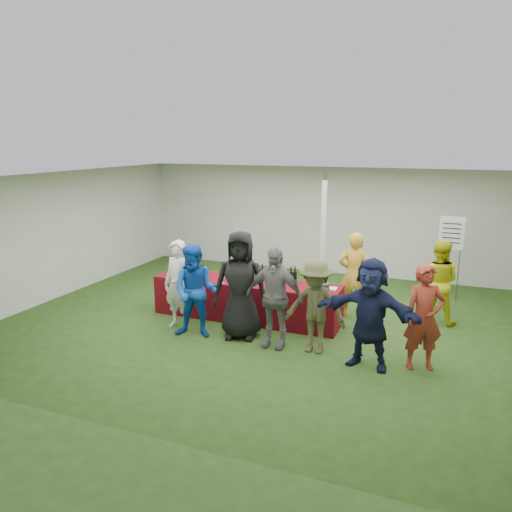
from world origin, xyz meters
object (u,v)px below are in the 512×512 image
at_px(customer_4, 315,307).
at_px(customer_5, 370,313).
at_px(customer_2, 240,285).
at_px(customer_3, 274,297).
at_px(customer_0, 178,285).
at_px(staff_back, 438,282).
at_px(customer_6, 424,317).
at_px(serving_table, 246,300).
at_px(customer_1, 195,291).
at_px(dump_bucket, 323,288).
at_px(wine_list_sign, 451,239).
at_px(staff_pourer, 354,275).

relative_size(customer_4, customer_5, 0.91).
height_order(customer_2, customer_3, customer_2).
bearing_deg(customer_2, customer_0, 167.81).
distance_m(staff_back, customer_3, 3.28).
bearing_deg(customer_0, customer_5, 4.04).
distance_m(customer_4, customer_6, 1.64).
bearing_deg(serving_table, customer_1, -112.03).
bearing_deg(serving_table, dump_bucket, -8.06).
distance_m(serving_table, customer_6, 3.44).
height_order(wine_list_sign, customer_1, wine_list_sign).
relative_size(wine_list_sign, customer_1, 1.10).
bearing_deg(customer_4, staff_pourer, 84.48).
bearing_deg(customer_0, customer_2, 10.26).
bearing_deg(wine_list_sign, staff_back, -95.78).
distance_m(staff_pourer, staff_back, 1.54).
distance_m(customer_2, customer_3, 0.69).
relative_size(staff_back, customer_6, 0.98).
bearing_deg(customer_6, customer_3, 158.36).
distance_m(wine_list_sign, customer_5, 4.08).
relative_size(customer_2, customer_3, 1.11).
xyz_separation_m(serving_table, wine_list_sign, (3.54, 2.69, 0.94)).
relative_size(customer_4, customer_6, 0.95).
relative_size(customer_2, customer_5, 1.11).
bearing_deg(staff_back, customer_2, 38.08).
bearing_deg(customer_6, staff_pourer, 104.55).
distance_m(customer_2, customer_5, 2.28).
height_order(staff_pourer, customer_2, customer_2).
xyz_separation_m(customer_0, customer_6, (4.22, -0.10, -0.01)).
xyz_separation_m(wine_list_sign, customer_2, (-3.27, -3.57, -0.38)).
height_order(customer_3, customer_4, customer_3).
relative_size(staff_back, customer_2, 0.84).
xyz_separation_m(customer_5, customer_6, (0.75, 0.23, -0.04)).
height_order(dump_bucket, customer_1, customer_1).
bearing_deg(customer_0, customer_3, 5.51).
relative_size(staff_pourer, customer_6, 1.04).
height_order(staff_pourer, customer_0, staff_pourer).
distance_m(dump_bucket, customer_3, 1.02).
distance_m(serving_table, wine_list_sign, 4.54).
xyz_separation_m(customer_3, customer_5, (1.58, -0.20, -0.00)).
height_order(dump_bucket, customer_3, customer_3).
bearing_deg(dump_bucket, customer_0, -164.88).
bearing_deg(customer_3, customer_5, -5.43).
bearing_deg(serving_table, customer_4, -31.91).
bearing_deg(wine_list_sign, serving_table, -142.69).
bearing_deg(customer_3, customer_0, 177.79).
bearing_deg(customer_4, customer_1, -174.54).
distance_m(customer_3, customer_5, 1.60).
xyz_separation_m(dump_bucket, wine_list_sign, (1.98, 2.91, 0.48)).
bearing_deg(customer_5, customer_4, 174.40).
relative_size(staff_back, customer_4, 1.03).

